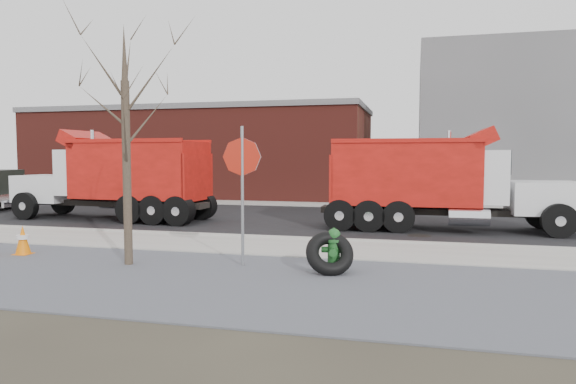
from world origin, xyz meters
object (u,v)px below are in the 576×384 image
(fire_hydrant, at_px, (334,252))
(truck_tire, at_px, (330,253))
(dump_truck_red_b, at_px, (118,175))
(stop_sign, at_px, (242,172))
(dump_truck_red_a, at_px, (436,179))

(fire_hydrant, relative_size, truck_tire, 0.77)
(fire_hydrant, xyz_separation_m, dump_truck_red_b, (-9.18, 6.65, 1.26))
(truck_tire, height_order, stop_sign, stop_sign)
(fire_hydrant, relative_size, dump_truck_red_b, 0.12)
(fire_hydrant, distance_m, truck_tire, 0.22)
(fire_hydrant, bearing_deg, dump_truck_red_a, 66.61)
(truck_tire, xyz_separation_m, stop_sign, (-1.94, 0.25, 1.61))
(truck_tire, bearing_deg, dump_truck_red_a, 71.82)
(truck_tire, xyz_separation_m, dump_truck_red_a, (2.29, 6.98, 1.21))
(fire_hydrant, xyz_separation_m, stop_sign, (-1.99, 0.04, 1.63))
(dump_truck_red_a, height_order, dump_truck_red_b, dump_truck_red_b)
(truck_tire, distance_m, dump_truck_red_b, 11.49)
(fire_hydrant, xyz_separation_m, dump_truck_red_a, (2.24, 6.77, 1.23))
(fire_hydrant, height_order, dump_truck_red_b, dump_truck_red_b)
(truck_tire, height_order, dump_truck_red_a, dump_truck_red_a)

